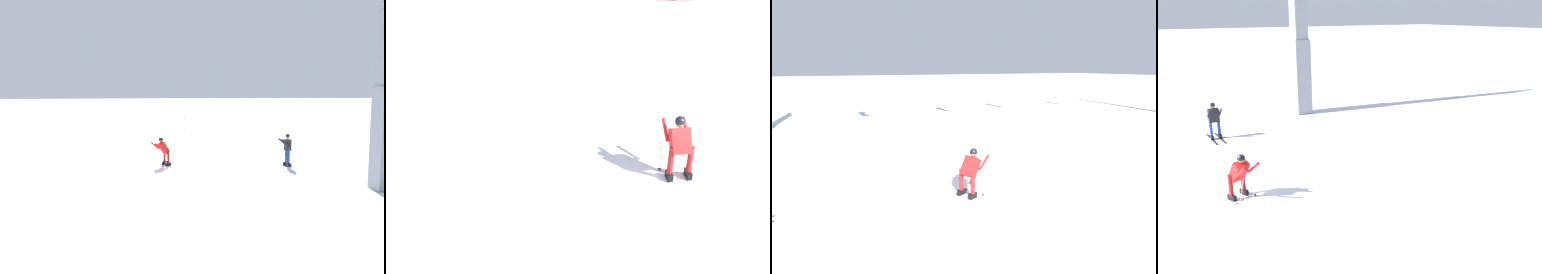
% 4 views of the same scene
% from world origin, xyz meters
% --- Properties ---
extents(ground_plane, '(260.00, 260.00, 0.00)m').
position_xyz_m(ground_plane, '(0.00, 0.00, 0.00)').
color(ground_plane, white).
extents(skier_carving_main, '(1.78, 1.18, 1.51)m').
position_xyz_m(skier_carving_main, '(1.07, 0.81, 0.78)').
color(skier_carving_main, white).
rests_on(skier_carving_main, ground_plane).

